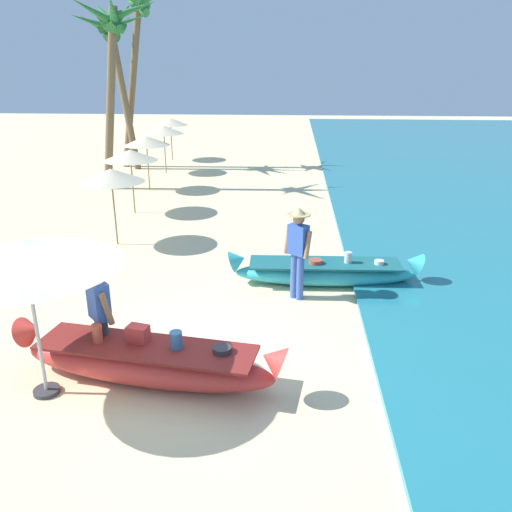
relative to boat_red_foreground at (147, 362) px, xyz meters
name	(u,v)px	position (x,y,z in m)	size (l,w,h in m)	color
ground_plane	(177,365)	(0.32, 0.46, -0.32)	(80.00, 80.00, 0.00)	beige
boat_red_foreground	(147,362)	(0.00, 0.00, 0.00)	(4.06, 1.32, 0.87)	red
boat_cyan_midground	(325,272)	(2.71, 3.71, -0.06)	(3.98, 0.87, 0.77)	#33B2BC
person_vendor_hatted	(298,247)	(2.13, 2.99, 0.73)	(0.56, 0.48, 1.82)	#3D5BA8
person_tourist_customer	(100,312)	(-0.75, 0.34, 0.58)	(0.51, 0.54, 1.61)	#333842
patio_umbrella_large	(24,254)	(-1.34, -0.37, 1.73)	(2.41, 2.41, 2.24)	#B7B7BC
parasol_row_0	(111,175)	(-2.36, 5.90, 1.42)	(1.60, 1.60, 1.91)	#8E6B47
parasol_row_1	(130,155)	(-2.76, 8.82, 1.42)	(1.60, 1.60, 1.91)	#8E6B47
parasol_row_2	(146,141)	(-3.08, 11.78, 1.42)	(1.60, 1.60, 1.91)	#8E6B47
parasol_row_3	(164,130)	(-3.22, 14.94, 1.42)	(1.60, 1.60, 1.91)	#8E6B47
parasol_row_4	(170,122)	(-3.62, 17.98, 1.42)	(1.60, 1.60, 1.91)	#8E6B47
palm_tree_tall_inland	(113,41)	(-4.00, 11.93, 4.64)	(2.73, 2.78, 6.37)	brown
palm_tree_leaning_seaward	(137,27)	(-4.38, 16.21, 5.30)	(2.62, 2.67, 7.22)	brown
palm_tree_mid_cluster	(112,41)	(-5.26, 15.68, 4.76)	(3.04, 2.63, 6.25)	brown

